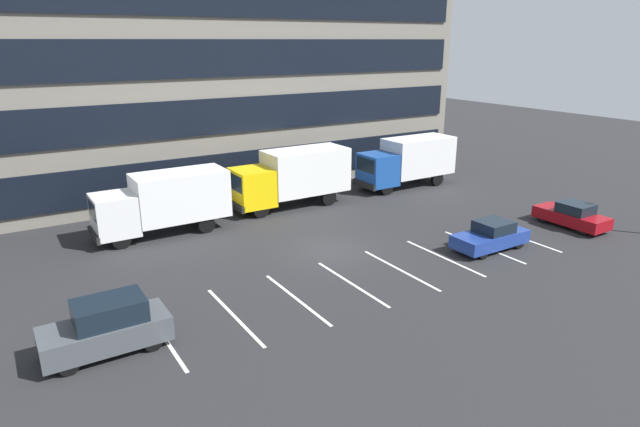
# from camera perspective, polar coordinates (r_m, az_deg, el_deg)

# --- Properties ---
(ground_plane) EXTENTS (120.00, 120.00, 0.00)m
(ground_plane) POSITION_cam_1_polar(r_m,az_deg,el_deg) (27.87, 1.00, -3.81)
(ground_plane) COLOR #262628
(office_building) EXTENTS (38.31, 12.92, 14.40)m
(office_building) POSITION_cam_1_polar(r_m,az_deg,el_deg) (42.21, -12.73, 13.23)
(office_building) COLOR slate
(office_building) RESTS_ON ground_plane
(lot_markings) EXTENTS (19.74, 5.40, 0.01)m
(lot_markings) POSITION_cam_1_polar(r_m,az_deg,el_deg) (24.93, 5.96, -6.61)
(lot_markings) COLOR silver
(lot_markings) RESTS_ON ground_plane
(box_truck_yellow) EXTENTS (7.81, 2.59, 3.62)m
(box_truck_yellow) POSITION_cam_1_polar(r_m,az_deg,el_deg) (34.62, -2.93, 4.04)
(box_truck_yellow) COLOR yellow
(box_truck_yellow) RESTS_ON ground_plane
(box_truck_white) EXTENTS (7.32, 2.42, 3.39)m
(box_truck_white) POSITION_cam_1_polar(r_m,az_deg,el_deg) (30.74, -16.11, 1.31)
(box_truck_white) COLOR white
(box_truck_white) RESTS_ON ground_plane
(box_truck_blue) EXTENTS (7.56, 2.50, 3.51)m
(box_truck_blue) POSITION_cam_1_polar(r_m,az_deg,el_deg) (39.97, 9.27, 5.61)
(box_truck_blue) COLOR #194799
(box_truck_blue) RESTS_ON ground_plane
(sedan_maroon) EXTENTS (1.70, 4.05, 1.45)m
(sedan_maroon) POSITION_cam_1_polar(r_m,az_deg,el_deg) (34.20, 25.05, -0.18)
(sedan_maroon) COLOR maroon
(sedan_maroon) RESTS_ON ground_plane
(sedan_navy) EXTENTS (4.13, 1.73, 1.48)m
(sedan_navy) POSITION_cam_1_polar(r_m,az_deg,el_deg) (29.07, 17.58, -2.28)
(sedan_navy) COLOR navy
(sedan_navy) RESTS_ON ground_plane
(suv_charcoal) EXTENTS (4.21, 1.79, 1.91)m
(suv_charcoal) POSITION_cam_1_polar(r_m,az_deg,el_deg) (20.24, -21.56, -11.09)
(suv_charcoal) COLOR #474C51
(suv_charcoal) RESTS_ON ground_plane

